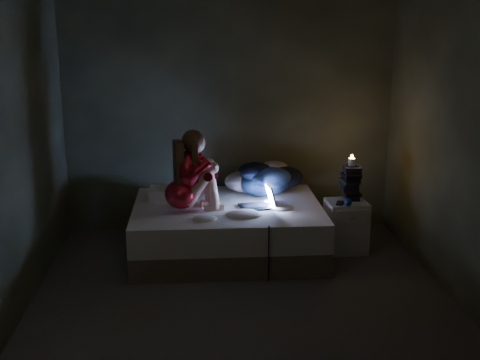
{
  "coord_description": "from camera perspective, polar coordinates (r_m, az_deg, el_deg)",
  "views": [
    {
      "loc": [
        -0.37,
        -4.71,
        2.34
      ],
      "look_at": [
        0.05,
        1.0,
        0.8
      ],
      "focal_mm": 45.41,
      "sensor_mm": 36.0,
      "label": 1
    }
  ],
  "objects": [
    {
      "name": "blue_orb",
      "position": [
        6.1,
        10.04,
        -2.05
      ],
      "size": [
        0.08,
        0.08,
        0.08
      ],
      "primitive_type": "sphere",
      "color": "navy",
      "rests_on": "nightstand"
    },
    {
      "name": "clothes_pile",
      "position": [
        6.47,
        2.19,
        0.33
      ],
      "size": [
        0.65,
        0.55,
        0.36
      ],
      "primitive_type": null,
      "rotation": [
        0.0,
        0.0,
        0.12
      ],
      "color": "navy",
      "rests_on": "bed"
    },
    {
      "name": "wall_left",
      "position": [
        5.03,
        -20.75,
        2.15
      ],
      "size": [
        0.02,
        3.8,
        2.6
      ],
      "primitive_type": "cube",
      "color": "#292E22",
      "rests_on": "ground"
    },
    {
      "name": "wall_right",
      "position": [
        5.29,
        20.24,
        2.79
      ],
      "size": [
        0.02,
        3.8,
        2.6
      ],
      "primitive_type": "cube",
      "color": "#292E22",
      "rests_on": "ground"
    },
    {
      "name": "bed",
      "position": [
        6.18,
        -1.18,
        -4.64
      ],
      "size": [
        1.87,
        1.41,
        0.52
      ],
      "primitive_type": null,
      "color": "silver",
      "rests_on": "ground"
    },
    {
      "name": "floor",
      "position": [
        5.27,
        0.27,
        -11.39
      ],
      "size": [
        3.6,
        3.8,
        0.02
      ],
      "primitive_type": "cube",
      "color": "#3C3A38",
      "rests_on": "ground"
    },
    {
      "name": "book_stack",
      "position": [
        6.29,
        10.36,
        -0.25
      ],
      "size": [
        0.19,
        0.25,
        0.35
      ],
      "primitive_type": null,
      "color": "black",
      "rests_on": "nightstand"
    },
    {
      "name": "woman",
      "position": [
        5.84,
        -5.59,
        0.85
      ],
      "size": [
        0.55,
        0.42,
        0.8
      ],
      "primitive_type": null,
      "rotation": [
        0.0,
        0.0,
        0.21
      ],
      "color": "maroon",
      "rests_on": "bed"
    },
    {
      "name": "pillow",
      "position": [
        6.34,
        -6.68,
        -1.21
      ],
      "size": [
        0.41,
        0.29,
        0.12
      ],
      "primitive_type": "cube",
      "color": "white",
      "rests_on": "bed"
    },
    {
      "name": "candle",
      "position": [
        6.24,
        10.45,
        1.64
      ],
      "size": [
        0.07,
        0.07,
        0.08
      ],
      "primitive_type": "cylinder",
      "color": "beige",
      "rests_on": "book_stack"
    },
    {
      "name": "nightstand",
      "position": [
        6.33,
        9.93,
        -4.3
      ],
      "size": [
        0.42,
        0.37,
        0.53
      ],
      "primitive_type": "cube",
      "rotation": [
        0.0,
        0.0,
        0.05
      ],
      "color": "silver",
      "rests_on": "ground"
    },
    {
      "name": "phone",
      "position": [
        6.17,
        9.35,
        -2.15
      ],
      "size": [
        0.12,
        0.16,
        0.01
      ],
      "primitive_type": "cube",
      "rotation": [
        0.0,
        0.0,
        -0.41
      ],
      "color": "black",
      "rests_on": "nightstand"
    },
    {
      "name": "wall_front",
      "position": [
        3.01,
        3.17,
        -5.17
      ],
      "size": [
        3.6,
        0.02,
        2.6
      ],
      "primitive_type": "cube",
      "color": "#292E22",
      "rests_on": "ground"
    },
    {
      "name": "wall_back",
      "position": [
        6.71,
        -1.01,
        6.14
      ],
      "size": [
        3.6,
        0.02,
        2.6
      ],
      "primitive_type": "cube",
      "color": "#292E22",
      "rests_on": "ground"
    },
    {
      "name": "laptop",
      "position": [
        5.98,
        1.57,
        -1.49
      ],
      "size": [
        0.37,
        0.29,
        0.24
      ],
      "primitive_type": null,
      "rotation": [
        0.0,
        0.0,
        0.15
      ],
      "color": "black",
      "rests_on": "bed"
    }
  ]
}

